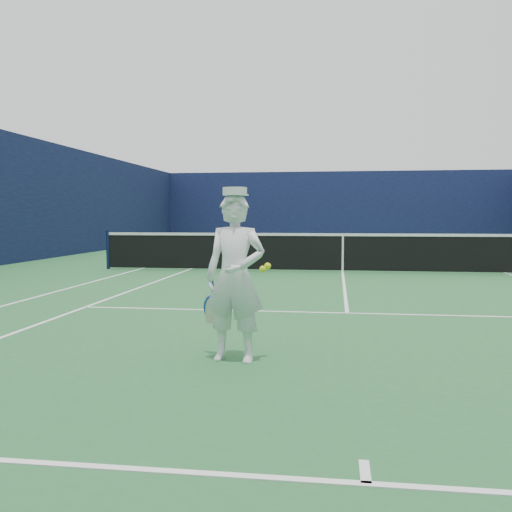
{
  "coord_description": "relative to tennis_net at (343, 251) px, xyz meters",
  "views": [
    {
      "loc": [
        -0.18,
        -14.92,
        1.45
      ],
      "look_at": [
        -1.17,
        -7.86,
        0.95
      ],
      "focal_mm": 40.0,
      "sensor_mm": 36.0,
      "label": 1
    }
  ],
  "objects": [
    {
      "name": "windscreen_fence",
      "position": [
        0.0,
        0.0,
        1.45
      ],
      "size": [
        20.12,
        36.12,
        4.0
      ],
      "color": "#10163B",
      "rests_on": "ground"
    },
    {
      "name": "tennis_net",
      "position": [
        0.0,
        0.0,
        0.0
      ],
      "size": [
        12.88,
        0.09,
        1.07
      ],
      "color": "#141E4C",
      "rests_on": "ground"
    },
    {
      "name": "court_markings",
      "position": [
        0.0,
        0.0,
        -0.55
      ],
      "size": [
        11.03,
        23.83,
        0.01
      ],
      "color": "white",
      "rests_on": "ground"
    },
    {
      "name": "tennis_player",
      "position": [
        -1.17,
        -9.36,
        0.29
      ],
      "size": [
        0.76,
        0.53,
        1.73
      ],
      "rotation": [
        0.0,
        0.0,
        -0.12
      ],
      "color": "white",
      "rests_on": "ground"
    },
    {
      "name": "ground",
      "position": [
        0.0,
        0.0,
        -0.55
      ],
      "size": [
        80.0,
        80.0,
        0.0
      ],
      "primitive_type": "plane",
      "color": "#256230",
      "rests_on": "ground"
    }
  ]
}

